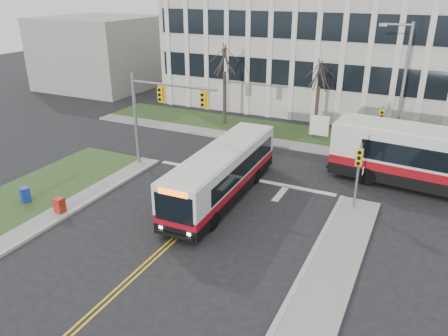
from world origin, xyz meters
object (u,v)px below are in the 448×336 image
directory_sign (319,126)px  newspaper_box_blue (25,195)px  bus_main (223,174)px  streetlight (401,84)px  newspaper_box_red (60,206)px

directory_sign → newspaper_box_blue: (-12.00, -17.88, -0.70)m
newspaper_box_blue → bus_main: bearing=53.3°
bus_main → newspaper_box_blue: (-9.61, -5.50, -0.97)m
streetlight → newspaper_box_red: 22.84m
bus_main → newspaper_box_red: bus_main is taller
newspaper_box_red → streetlight: bearing=52.5°
bus_main → streetlight: bearing=53.0°
directory_sign → newspaper_box_blue: size_ratio=2.11×
streetlight → bus_main: bearing=-125.6°
bus_main → newspaper_box_red: (-6.91, -5.64, -0.97)m
directory_sign → streetlight: bearing=-13.2°
directory_sign → newspaper_box_red: (-9.30, -18.01, -0.70)m
streetlight → directory_sign: streetlight is taller
streetlight → directory_sign: (-5.53, 1.30, -4.02)m
streetlight → directory_sign: 6.96m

